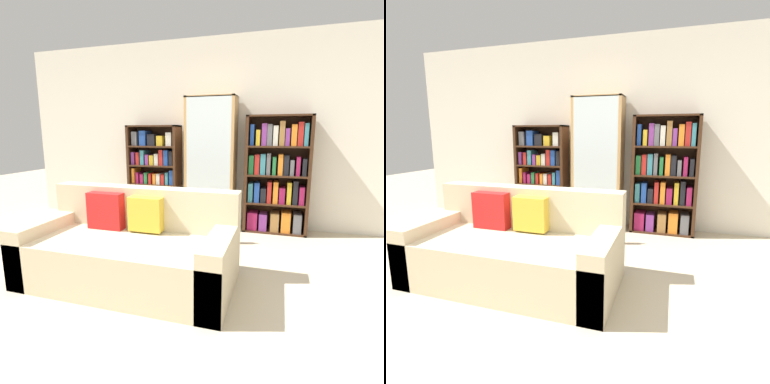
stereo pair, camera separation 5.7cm
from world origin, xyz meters
TOP-DOWN VIEW (x-y plane):
  - ground_plane at (0.00, 0.00)m, footprint 16.00×16.00m
  - wall_back at (0.00, 2.53)m, footprint 6.32×0.06m
  - couch at (-0.38, 0.46)m, footprint 1.92×0.91m
  - bookshelf_left at (-0.93, 2.33)m, footprint 0.79×0.32m
  - display_cabinet at (-0.05, 2.31)m, footprint 0.70×0.36m
  - bookshelf_right at (0.87, 2.33)m, footprint 0.85×0.32m
  - wine_bottle at (0.38, 1.69)m, footprint 0.07×0.07m

SIDE VIEW (x-z plane):
  - ground_plane at x=0.00m, z-range 0.00..0.00m
  - wine_bottle at x=0.38m, z-range -0.04..0.36m
  - couch at x=-0.38m, z-range -0.13..0.71m
  - bookshelf_left at x=-0.93m, z-range -0.03..1.45m
  - bookshelf_right at x=0.87m, z-range -0.03..1.58m
  - display_cabinet at x=-0.05m, z-range -0.01..1.86m
  - wall_back at x=0.00m, z-range 0.00..2.70m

